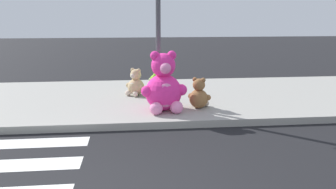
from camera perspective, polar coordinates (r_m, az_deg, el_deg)
The scene contains 6 objects.
sidewalk at distance 8.80m, azimuth -8.46°, elevation -0.83°, with size 28.00×4.40×0.15m, color #9E9B93.
sign_pole at distance 7.77m, azimuth -1.63°, elevation 10.69°, with size 0.56×0.11×3.20m.
plush_pink_large at distance 7.34m, azimuth -0.70°, elevation 1.21°, with size 0.99×0.88×1.28m.
plush_lime at distance 8.70m, azimuth -2.33°, elevation 1.18°, with size 0.39×0.44×0.57m.
plush_brown at distance 7.65m, azimuth 5.13°, elevation -0.18°, with size 0.48×0.49×0.68m.
plush_tan at distance 8.83m, azimuth -5.39°, elevation 1.65°, with size 0.49×0.50×0.69m.
Camera 1 is at (0.40, -3.34, 2.18)m, focal length 36.95 mm.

